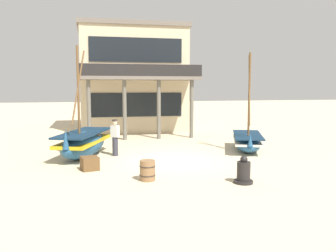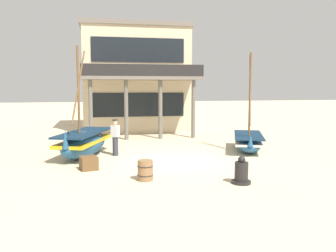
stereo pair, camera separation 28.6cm
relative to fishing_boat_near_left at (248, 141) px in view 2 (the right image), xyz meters
name	(u,v)px [view 2 (the right image)]	position (x,y,z in m)	size (l,w,h in m)	color
ground_plane	(173,161)	(-4.21, -1.61, -0.47)	(120.00, 120.00, 0.00)	beige
fishing_boat_near_left	(248,141)	(0.00, 0.00, 0.00)	(2.56, 3.93, 4.80)	#23517A
fishing_boat_centre_large	(84,143)	(-7.98, 0.07, 0.17)	(2.69, 4.33, 4.95)	#23517A
fisherman_by_hull	(115,138)	(-6.57, 0.01, 0.36)	(0.42, 0.39, 1.68)	#33333D
capstan_winch	(241,173)	(-2.75, -5.63, -0.11)	(0.64, 0.64, 0.92)	black
wooden_barrel	(145,170)	(-5.81, -4.61, -0.12)	(0.56, 0.56, 0.70)	olive
cargo_crate	(89,163)	(-7.73, -2.63, -0.22)	(0.62, 0.62, 0.52)	brown
harbor_building_main	(134,79)	(-4.61, 10.19, 3.28)	(7.57, 8.89, 7.49)	beige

